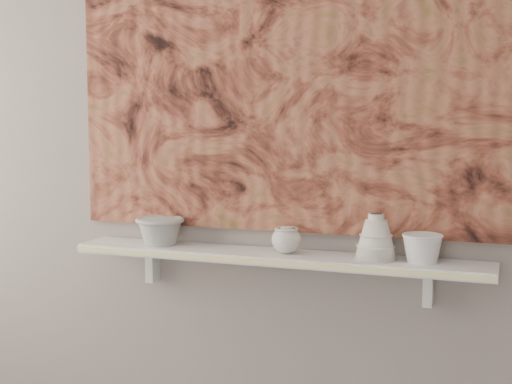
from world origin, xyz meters
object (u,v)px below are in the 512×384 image
at_px(bowl_grey, 160,231).
at_px(bowl_white, 422,248).
at_px(cup_cream, 287,240).
at_px(bell_vessel, 376,237).
at_px(shelf, 275,257).
at_px(painting, 283,67).

xyz_separation_m(bowl_grey, bowl_white, (0.90, 0.00, -0.00)).
bearing_deg(bowl_white, cup_cream, 180.00).
distance_m(bowl_grey, bell_vessel, 0.76).
xyz_separation_m(shelf, cup_cream, (0.04, 0.00, 0.06)).
relative_size(bowl_grey, bell_vessel, 1.17).
distance_m(painting, bowl_white, 0.74).
distance_m(shelf, bowl_grey, 0.43).
bearing_deg(bell_vessel, painting, 166.38).
bearing_deg(bell_vessel, bowl_grey, 180.00).
distance_m(bowl_grey, cup_cream, 0.46).
bearing_deg(shelf, cup_cream, 0.00).
relative_size(bowl_grey, bowl_white, 1.37).
relative_size(cup_cream, bowl_white, 0.78).
height_order(painting, cup_cream, painting).
bearing_deg(painting, shelf, -90.00).
xyz_separation_m(cup_cream, bowl_white, (0.44, 0.00, 0.00)).
xyz_separation_m(shelf, painting, (0.00, 0.08, 0.62)).
relative_size(painting, bowl_white, 12.03).
distance_m(painting, bowl_grey, 0.71).
relative_size(shelf, bowl_white, 11.22).
bearing_deg(bowl_grey, cup_cream, 0.00).
relative_size(cup_cream, bell_vessel, 0.67).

